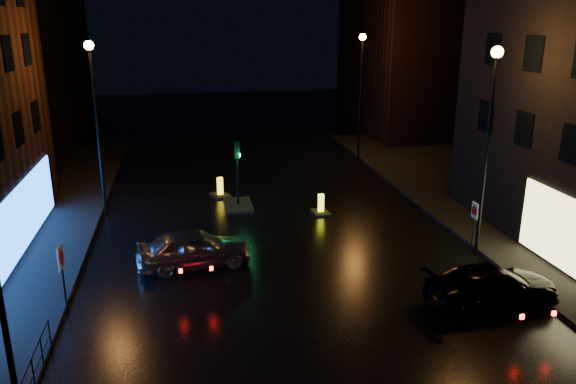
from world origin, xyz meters
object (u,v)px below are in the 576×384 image
dark_sedan (492,286)px  bollard_far (220,192)px  silver_hatchback (194,248)px  road_sign_right (474,215)px  bollard_near (321,209)px  road_sign_left (61,263)px  traffic_signal (238,197)px

dark_sedan → bollard_far: dark_sedan is taller
silver_hatchback → road_sign_right: road_sign_right is taller
silver_hatchback → bollard_far: size_ratio=3.11×
bollard_far → road_sign_right: (9.88, -9.35, 1.32)m
bollard_near → road_sign_left: (-10.64, -8.10, 1.61)m
traffic_signal → dark_sedan: 14.05m
dark_sedan → road_sign_right: bearing=-26.1°
silver_hatchback → road_sign_left: 5.31m
silver_hatchback → road_sign_right: 11.57m
bollard_near → road_sign_right: 7.72m
dark_sedan → traffic_signal: bearing=26.3°
bollard_far → road_sign_left: size_ratio=0.58×
dark_sedan → bollard_far: 16.09m
road_sign_left → road_sign_right: size_ratio=1.18×
bollard_near → road_sign_right: bearing=-51.1°
traffic_signal → silver_hatchback: bearing=-109.3°
bollard_far → silver_hatchback: bearing=-122.3°
silver_hatchback → dark_sedan: silver_hatchback is taller
bollard_near → bollard_far: 6.04m
road_sign_left → bollard_near: bearing=39.8°
road_sign_left → road_sign_right: 15.99m
silver_hatchback → bollard_near: silver_hatchback is taller
traffic_signal → bollard_far: (-0.79, 1.91, -0.27)m
traffic_signal → bollard_near: 4.36m
traffic_signal → bollard_far: size_ratio=2.43×
silver_hatchback → road_sign_right: (11.53, -0.48, 0.80)m
road_sign_left → traffic_signal: bearing=58.6°
bollard_near → bollard_far: size_ratio=0.84×
dark_sedan → road_sign_left: road_sign_left is taller
traffic_signal → silver_hatchback: (-2.44, -6.96, 0.25)m
road_sign_right → traffic_signal: bearing=-39.4°
silver_hatchback → dark_sedan: size_ratio=0.94×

